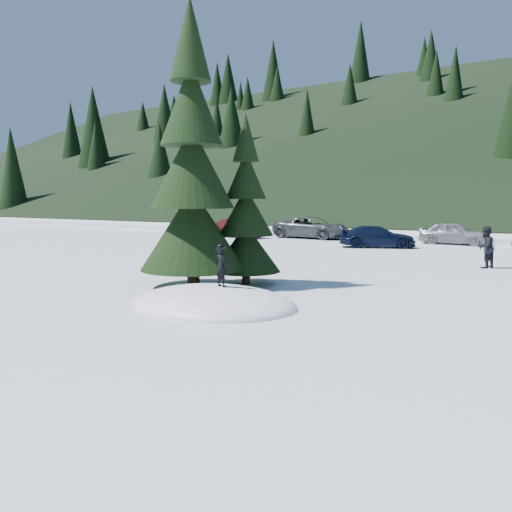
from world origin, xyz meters
The scene contains 12 objects.
ground centered at (0.00, 0.00, 0.00)m, with size 200.00×200.00×0.00m, color white.
snow_mound centered at (0.00, 0.00, 0.00)m, with size 4.48×3.52×0.96m, color white.
forest_hillside centered at (0.00, 54.00, 12.50)m, with size 200.00×60.00×25.00m, color black, non-canonical shape.
spruce_tall centered at (-2.20, 1.80, 3.32)m, with size 3.20×3.20×8.60m.
spruce_short centered at (-1.20, 3.20, 2.10)m, with size 2.20×2.20×5.37m.
child_skier centered at (0.15, 0.15, 0.99)m, with size 0.37×0.25×1.03m, color black.
adult_0 centered at (4.54, 11.46, 0.83)m, with size 0.80×0.62×1.65m, color black.
car_0 centered at (-16.65, 19.56, 0.76)m, with size 1.79×4.46×1.52m, color black.
car_1 centered at (-12.98, 19.45, 0.68)m, with size 1.44×4.12×1.36m, color black.
car_2 centered at (-8.33, 21.69, 0.76)m, with size 2.53×5.48×1.52m, color #44474B.
car_3 centered at (-2.04, 17.51, 0.61)m, with size 1.72×4.23×1.23m, color black.
car_4 centered at (1.18, 21.98, 0.69)m, with size 1.63×4.04×1.38m, color gray.
Camera 1 is at (7.76, -9.79, 2.65)m, focal length 35.00 mm.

